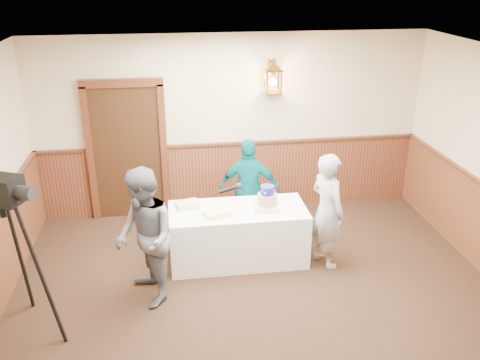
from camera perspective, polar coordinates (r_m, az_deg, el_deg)
The scene contains 10 objects.
ground at distance 5.52m, azimuth 3.93°, elevation -19.05°, with size 7.00×7.00×0.00m, color black.
room_shell at distance 5.03m, azimuth 2.74°, elevation -2.61°, with size 6.02×7.02×2.81m.
display_table at distance 6.82m, azimuth -0.24°, elevation -6.13°, with size 1.80×0.80×0.75m, color white.
tiered_cake at distance 6.61m, azimuth 3.06°, elevation -2.24°, with size 0.37×0.37×0.32m.
sheet_cake_yellow at distance 6.48m, azimuth -2.60°, elevation -3.74°, with size 0.31×0.23×0.06m, color #FEF498.
sheet_cake_green at distance 6.72m, azimuth -5.92°, elevation -2.79°, with size 0.29×0.23×0.07m, color #B7E9A4.
interviewer at distance 5.91m, azimuth -10.67°, elevation -6.43°, with size 1.58×0.96×1.66m.
baker at distance 6.62m, azimuth 9.76°, elevation -3.44°, with size 0.57×0.37×1.56m, color #A1A1A6.
assistant_p at distance 7.27m, azimuth 1.04°, elevation -0.98°, with size 0.87×0.36×1.48m, color #045C61.
tv_camera_rig at distance 5.77m, azimuth -24.00°, elevation -8.99°, with size 0.71×0.68×1.85m.
Camera 1 is at (-0.93, -4.00, 3.70)m, focal length 38.00 mm.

